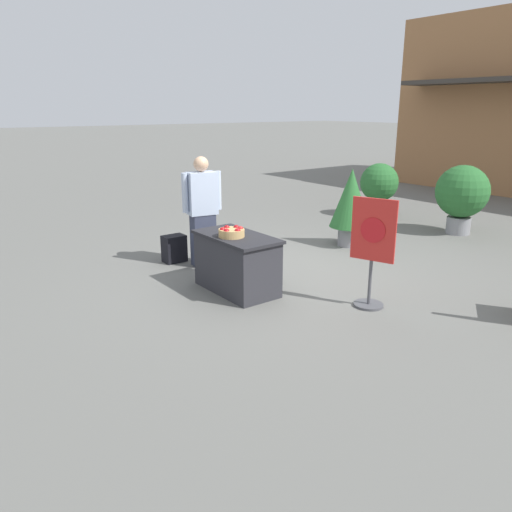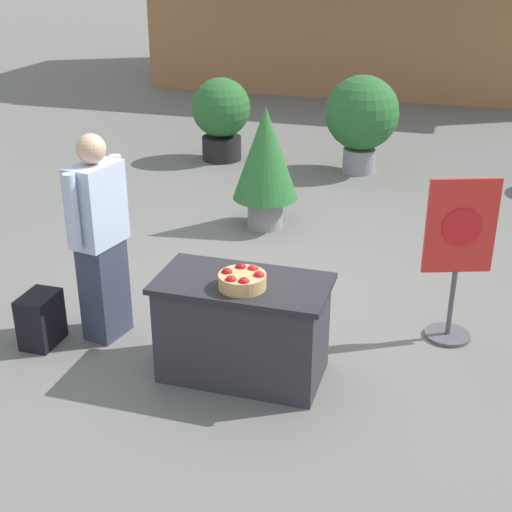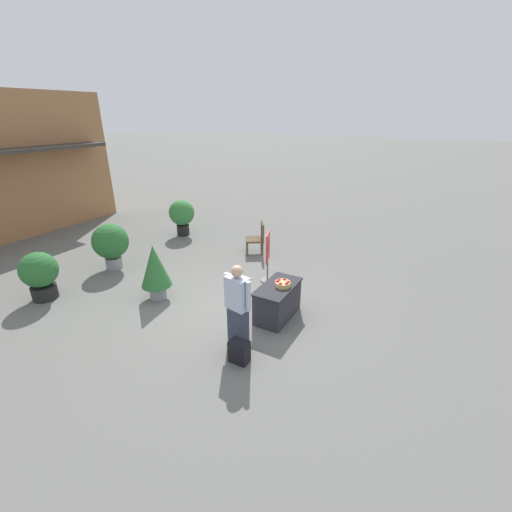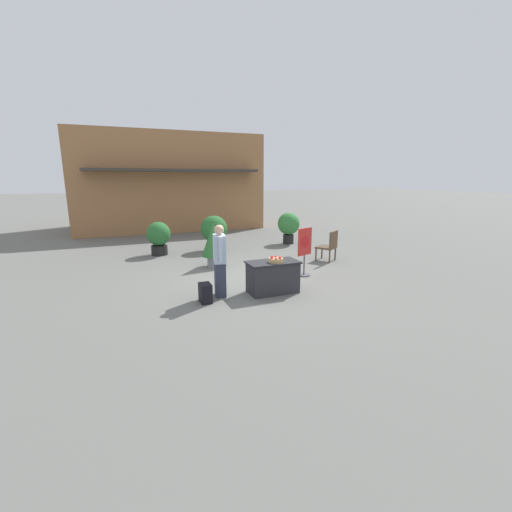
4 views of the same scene
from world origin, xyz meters
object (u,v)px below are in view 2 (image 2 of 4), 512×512
Objects in this scene: potted_plant_near_right at (362,116)px; potted_plant_far_right at (221,114)px; potted_plant_far_left at (265,159)px; display_table at (243,328)px; person_visitor at (100,238)px; apple_basket at (242,280)px; poster_board at (457,256)px; backpack at (41,319)px.

potted_plant_near_right is 1.99m from potted_plant_far_right.
display_table is at bearing -77.17° from potted_plant_far_left.
person_visitor is 5.00m from potted_plant_far_right.
apple_basket is 0.28× the size of potted_plant_far_right.
apple_basket is at bearing -72.71° from display_table.
poster_board is at bearing -51.32° from potted_plant_far_right.
display_table is 0.92× the size of poster_board.
potted_plant_far_left is at bearing -60.62° from potted_plant_far_right.
poster_board is 1.02× the size of potted_plant_near_right.
display_table is 3.70× the size of apple_basket.
potted_plant_far_left reaches higher than potted_plant_far_right.
backpack is (-0.42, -0.28, -0.63)m from person_visitor.
poster_board is (1.41, 0.96, 0.33)m from display_table.
person_visitor is at bearing -102.31° from potted_plant_far_left.
backpack is at bearing -178.41° from display_table.
potted_plant_far_left is (1.32, -2.34, 0.12)m from potted_plant_far_right.
potted_plant_far_right is at bearing 110.71° from apple_basket.
apple_basket is 1.74m from poster_board.
potted_plant_far_left is at bearing 102.83° from display_table.
apple_basket is at bearing -1.70° from backpack.
potted_plant_near_right is at bearing 178.95° from poster_board.
backpack is at bearing -91.11° from poster_board.
backpack is at bearing -135.76° from person_visitor.
backpack is 0.36× the size of potted_plant_far_right.
poster_board is (1.38, 1.06, -0.10)m from apple_basket.
display_table is 0.74× the size of person_visitor.
person_visitor is 3.91× the size of backpack.
potted_plant_near_right reaches higher than display_table.
poster_board is (3.04, 1.01, 0.50)m from backpack.
potted_plant_near_right is at bearing 86.76° from person_visitor.
apple_basket is at bearing -69.29° from potted_plant_far_right.
potted_plant_near_right is (0.02, 5.14, 0.39)m from display_table.
poster_board is (2.62, 0.73, -0.13)m from person_visitor.
person_visitor is at bearing 169.15° from display_table.
apple_basket is 0.25× the size of poster_board.
apple_basket reaches higher than display_table.
potted_plant_far_left is (0.57, 2.60, -0.06)m from person_visitor.
backpack is 5.47m from potted_plant_near_right.
potted_plant_far_left is at bearing -106.07° from potted_plant_near_right.
apple_basket is 0.20× the size of person_visitor.
potted_plant_far_left is (-0.66, -2.31, 0.01)m from potted_plant_near_right.
potted_plant_near_right reaches higher than apple_basket.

